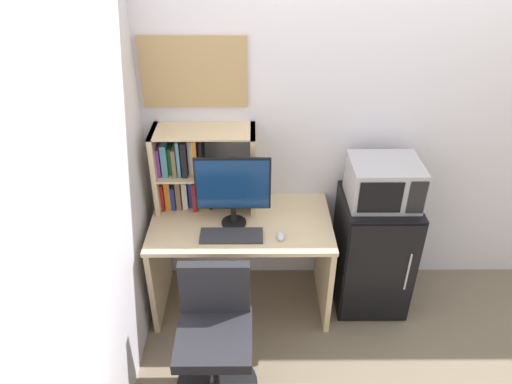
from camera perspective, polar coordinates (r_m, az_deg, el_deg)
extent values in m
cube|color=silver|center=(3.44, 21.43, 8.06)|extent=(6.40, 0.04, 2.60)
cube|color=silver|center=(1.99, -23.12, -11.11)|extent=(0.04, 4.40, 2.60)
cube|color=beige|center=(3.18, -1.81, -3.71)|extent=(1.20, 0.68, 0.03)
cube|color=beige|center=(3.47, -11.49, -8.56)|extent=(0.04, 0.61, 0.70)
cube|color=beige|center=(3.44, 8.17, -8.58)|extent=(0.04, 0.61, 0.70)
cube|color=beige|center=(3.25, -11.75, 2.67)|extent=(0.03, 0.28, 0.57)
cube|color=beige|center=(3.19, -0.36, 2.76)|extent=(0.03, 0.28, 0.57)
cube|color=beige|center=(3.08, -6.40, 7.24)|extent=(0.67, 0.28, 0.01)
cube|color=beige|center=(3.22, -6.08, 2.34)|extent=(0.61, 0.28, 0.01)
cube|color=#B21E1E|center=(3.36, -10.92, 0.11)|extent=(0.02, 0.21, 0.20)
cube|color=orange|center=(3.35, -10.34, 0.33)|extent=(0.04, 0.19, 0.22)
cube|color=navy|center=(3.36, -9.71, -0.04)|extent=(0.03, 0.20, 0.17)
cube|color=brown|center=(3.34, -9.12, 0.38)|extent=(0.03, 0.19, 0.23)
cube|color=silver|center=(3.34, -8.38, 0.19)|extent=(0.04, 0.18, 0.20)
cube|color=navy|center=(3.34, -7.71, 0.33)|extent=(0.02, 0.16, 0.21)
cube|color=#B21E1E|center=(3.32, -7.20, 0.19)|extent=(0.03, 0.22, 0.21)
cube|color=gold|center=(3.34, -6.59, -0.01)|extent=(0.03, 0.17, 0.17)
cube|color=gold|center=(3.33, -5.99, 0.25)|extent=(0.04, 0.16, 0.20)
cube|color=black|center=(3.33, -5.40, -0.06)|extent=(0.02, 0.18, 0.17)
cube|color=purple|center=(3.23, -11.38, 4.10)|extent=(0.02, 0.21, 0.20)
cube|color=teal|center=(3.22, -10.72, 4.32)|extent=(0.04, 0.20, 0.22)
cube|color=#197233|center=(3.23, -10.10, 4.17)|extent=(0.02, 0.17, 0.19)
cube|color=brown|center=(3.21, -9.57, 4.11)|extent=(0.03, 0.22, 0.20)
cube|color=teal|center=(3.19, -9.08, 4.56)|extent=(0.02, 0.21, 0.25)
cube|color=black|center=(3.19, -8.43, 4.52)|extent=(0.04, 0.22, 0.25)
cube|color=silver|center=(3.20, -7.69, 4.59)|extent=(0.03, 0.17, 0.24)
cube|color=orange|center=(3.17, -7.13, 4.67)|extent=(0.03, 0.22, 0.26)
cube|color=black|center=(3.18, -6.52, 4.60)|extent=(0.02, 0.20, 0.25)
cylinder|color=black|center=(3.15, -2.66, -3.68)|extent=(0.16, 0.16, 0.02)
cylinder|color=black|center=(3.11, -2.69, -2.68)|extent=(0.04, 0.04, 0.12)
cube|color=black|center=(2.99, -2.80, 1.00)|extent=(0.48, 0.01, 0.37)
cube|color=navy|center=(2.99, -2.80, 0.96)|extent=(0.46, 0.02, 0.34)
cube|color=#333338|center=(3.03, -2.96, -5.24)|extent=(0.40, 0.15, 0.02)
ellipsoid|color=silver|center=(3.02, 3.01, -5.26)|extent=(0.05, 0.09, 0.03)
cube|color=black|center=(3.50, 13.73, -6.84)|extent=(0.49, 0.51, 0.86)
cube|color=black|center=(3.31, 14.68, -9.68)|extent=(0.47, 0.01, 0.82)
cylinder|color=#B2B2B7|center=(3.32, 17.72, -9.12)|extent=(0.01, 0.01, 0.30)
cube|color=#ADADB2|center=(3.19, 15.02, 1.19)|extent=(0.45, 0.38, 0.28)
cube|color=black|center=(3.01, 14.69, -0.68)|extent=(0.27, 0.01, 0.21)
cube|color=black|center=(3.08, 18.73, -0.65)|extent=(0.11, 0.01, 0.23)
cylinder|color=black|center=(3.00, -4.82, -19.86)|extent=(0.04, 0.04, 0.41)
cube|color=#232328|center=(2.83, -5.03, -17.06)|extent=(0.43, 0.43, 0.07)
cube|color=#232328|center=(2.81, -4.96, -11.28)|extent=(0.41, 0.06, 0.35)
cube|color=tan|center=(3.08, -7.45, 14.02)|extent=(0.67, 0.02, 0.45)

